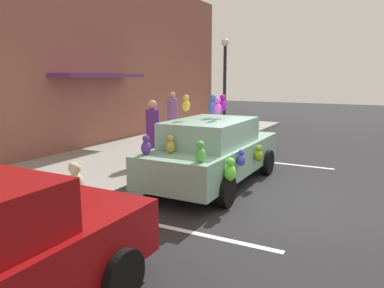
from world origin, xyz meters
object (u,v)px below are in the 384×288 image
(teddy_bear_on_sidewalk, at_px, (75,179))
(street_lamp_post, at_px, (225,78))
(plush_covered_car, at_px, (213,151))
(pedestrian_walking_past, at_px, (173,122))
(pedestrian_near_shopfront, at_px, (153,134))

(teddy_bear_on_sidewalk, xyz_separation_m, street_lamp_post, (7.63, -0.03, 1.99))
(plush_covered_car, relative_size, street_lamp_post, 1.19)
(street_lamp_post, bearing_deg, teddy_bear_on_sidewalk, 179.75)
(plush_covered_car, relative_size, teddy_bear_on_sidewalk, 6.65)
(plush_covered_car, height_order, street_lamp_post, street_lamp_post)
(teddy_bear_on_sidewalk, bearing_deg, street_lamp_post, -0.25)
(street_lamp_post, xyz_separation_m, pedestrian_walking_past, (-2.35, 0.88, -1.43))
(teddy_bear_on_sidewalk, bearing_deg, plush_covered_car, -39.16)
(teddy_bear_on_sidewalk, relative_size, pedestrian_near_shopfront, 0.39)
(teddy_bear_on_sidewalk, distance_m, pedestrian_walking_past, 5.37)
(teddy_bear_on_sidewalk, distance_m, street_lamp_post, 7.88)
(pedestrian_near_shopfront, xyz_separation_m, pedestrian_walking_past, (2.11, 0.62, 0.06))
(pedestrian_walking_past, bearing_deg, pedestrian_near_shopfront, -163.73)
(street_lamp_post, bearing_deg, plush_covered_car, -159.60)
(street_lamp_post, bearing_deg, pedestrian_near_shopfront, 176.66)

